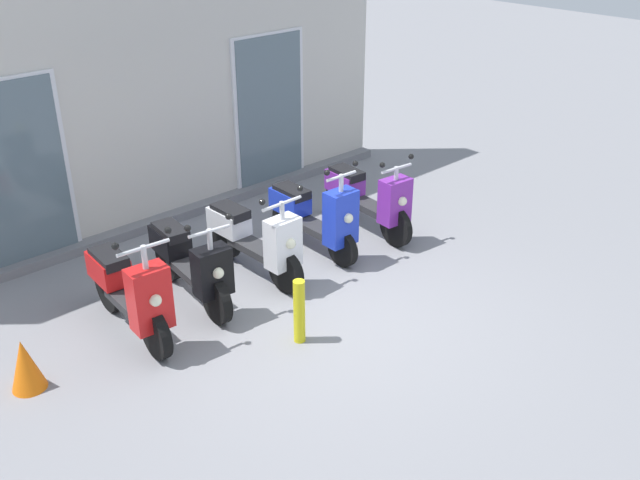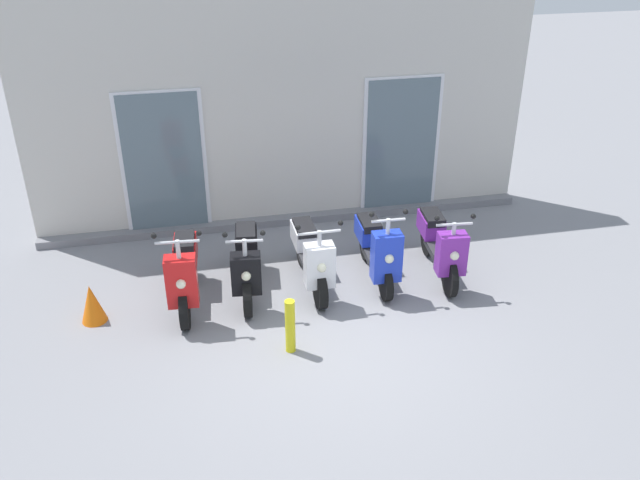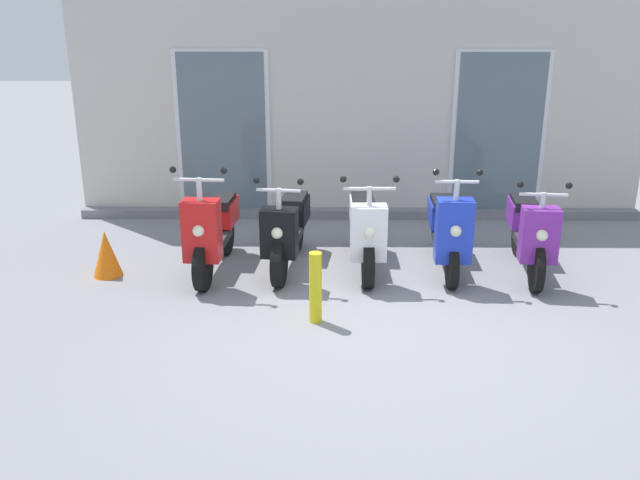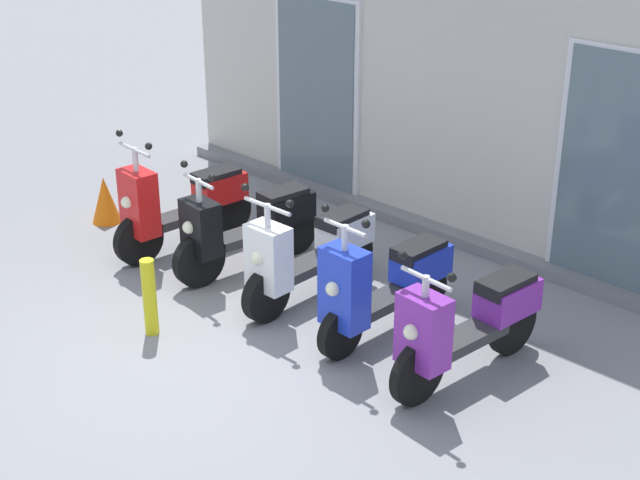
% 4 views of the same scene
% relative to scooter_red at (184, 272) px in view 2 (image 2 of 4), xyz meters
% --- Properties ---
extents(ground_plane, '(40.00, 40.00, 0.00)m').
position_rel_scooter_red_xyz_m(ground_plane, '(1.72, -1.14, -0.50)').
color(ground_plane, gray).
extents(storefront_facade, '(7.81, 0.50, 3.83)m').
position_rel_scooter_red_xyz_m(storefront_facade, '(1.72, 2.31, 1.35)').
color(storefront_facade, beige).
rests_on(storefront_facade, ground_plane).
extents(scooter_red, '(0.59, 1.63, 1.33)m').
position_rel_scooter_red_xyz_m(scooter_red, '(0.00, 0.00, 0.00)').
color(scooter_red, black).
rests_on(scooter_red, ground_plane).
extents(scooter_black, '(0.56, 1.67, 1.19)m').
position_rel_scooter_red_xyz_m(scooter_black, '(0.82, 0.16, -0.04)').
color(scooter_black, black).
rests_on(scooter_black, ground_plane).
extents(scooter_white, '(0.61, 1.63, 1.21)m').
position_rel_scooter_red_xyz_m(scooter_white, '(1.70, 0.12, -0.03)').
color(scooter_white, black).
rests_on(scooter_white, ground_plane).
extents(scooter_blue, '(0.51, 1.55, 1.29)m').
position_rel_scooter_red_xyz_m(scooter_blue, '(2.61, 0.08, -0.00)').
color(scooter_blue, black).
rests_on(scooter_blue, ground_plane).
extents(scooter_purple, '(0.55, 1.65, 1.18)m').
position_rel_scooter_red_xyz_m(scooter_purple, '(3.51, 0.03, -0.01)').
color(scooter_purple, black).
rests_on(scooter_purple, ground_plane).
extents(curb_bollard, '(0.12, 0.12, 0.70)m').
position_rel_scooter_red_xyz_m(curb_bollard, '(1.16, -1.27, -0.15)').
color(curb_bollard, yellow).
rests_on(curb_bollard, ground_plane).
extents(traffic_cone, '(0.32, 0.32, 0.52)m').
position_rel_scooter_red_xyz_m(traffic_cone, '(-1.18, -0.13, -0.24)').
color(traffic_cone, orange).
rests_on(traffic_cone, ground_plane).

